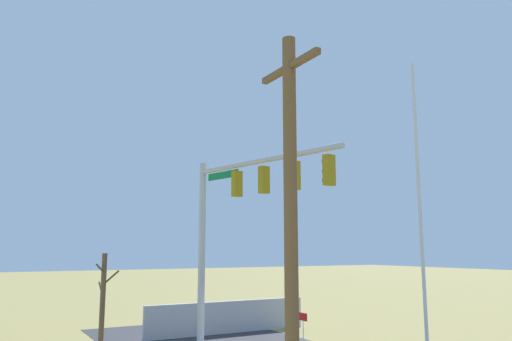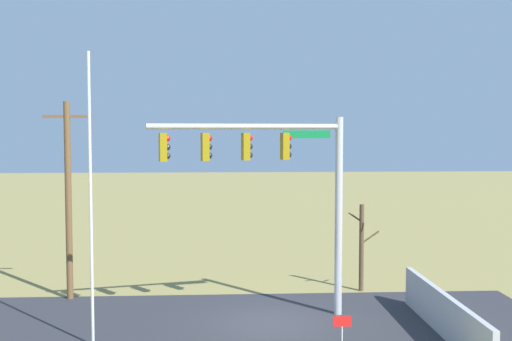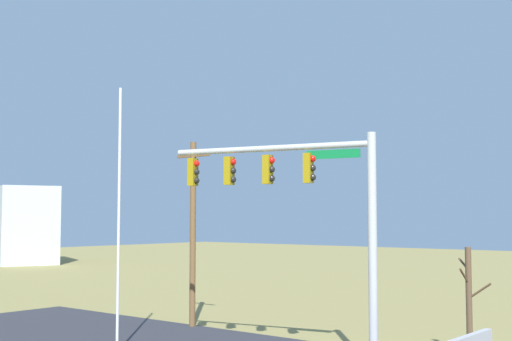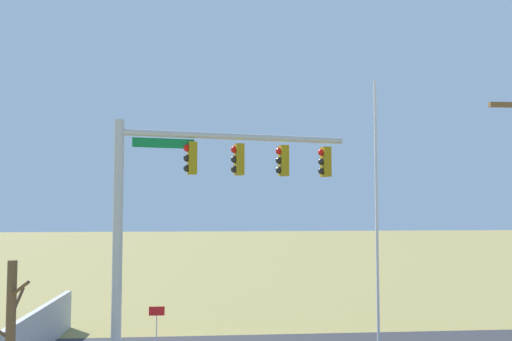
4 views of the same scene
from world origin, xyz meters
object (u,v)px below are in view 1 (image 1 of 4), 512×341
(flagpole, at_px, (421,221))
(utility_pole, at_px, (291,233))
(bare_tree, at_px, (103,300))
(open_sign, at_px, (303,321))
(signal_mast, at_px, (239,210))

(flagpole, relative_size, utility_pole, 1.16)
(utility_pole, xyz_separation_m, bare_tree, (12.07, 0.63, -2.24))
(bare_tree, bearing_deg, utility_pole, -177.01)
(utility_pole, distance_m, open_sign, 12.51)
(flagpole, xyz_separation_m, utility_pole, (-2.04, 5.75, -0.49))
(signal_mast, height_order, bare_tree, signal_mast)
(signal_mast, distance_m, flagpole, 6.75)
(flagpole, bearing_deg, utility_pole, 109.50)
(flagpole, distance_m, bare_tree, 12.20)
(signal_mast, distance_m, bare_tree, 6.40)
(utility_pole, height_order, bare_tree, utility_pole)
(bare_tree, bearing_deg, signal_mast, -134.16)
(signal_mast, relative_size, bare_tree, 1.98)
(flagpole, distance_m, open_sign, 8.69)
(flagpole, bearing_deg, signal_mast, 21.68)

